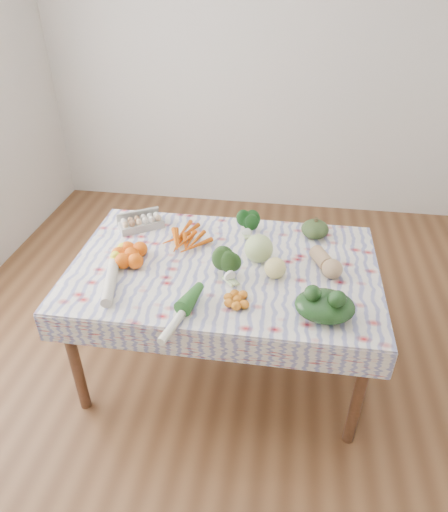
{
  "coord_description": "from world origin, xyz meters",
  "views": [
    {
      "loc": [
        0.3,
        -2.01,
        2.19
      ],
      "look_at": [
        0.0,
        0.0,
        0.82
      ],
      "focal_mm": 32.0,
      "sensor_mm": 36.0,
      "label": 1
    }
  ],
  "objects": [
    {
      "name": "grapefruit",
      "position": [
        0.28,
        -0.07,
        0.82
      ],
      "size": [
        0.13,
        0.13,
        0.11
      ],
      "primitive_type": "sphere",
      "rotation": [
        0.0,
        0.0,
        0.13
      ],
      "color": "#EBDD81",
      "rests_on": "tablecloth"
    },
    {
      "name": "ground",
      "position": [
        0.0,
        0.0,
        0.0
      ],
      "size": [
        4.5,
        4.5,
        0.0
      ],
      "primitive_type": "plane",
      "color": "brown",
      "rests_on": "ground"
    },
    {
      "name": "broccoli",
      "position": [
        0.02,
        -0.11,
        0.82
      ],
      "size": [
        0.21,
        0.21,
        0.11
      ],
      "primitive_type": "ellipsoid",
      "rotation": [
        0.0,
        0.0,
        0.63
      ],
      "color": "#264C1B",
      "rests_on": "tablecloth"
    },
    {
      "name": "kabocha_squash",
      "position": [
        0.49,
        0.37,
        0.81
      ],
      "size": [
        0.19,
        0.19,
        0.11
      ],
      "primitive_type": "ellipsoid",
      "rotation": [
        0.0,
        0.0,
        0.18
      ],
      "color": "#354D23",
      "rests_on": "tablecloth"
    },
    {
      "name": "spinach_bag",
      "position": [
        0.52,
        -0.34,
        0.82
      ],
      "size": [
        0.34,
        0.31,
        0.12
      ],
      "primitive_type": "ellipsoid",
      "rotation": [
        0.0,
        0.0,
        0.39
      ],
      "color": "#153214",
      "rests_on": "tablecloth"
    },
    {
      "name": "orange_cluster",
      "position": [
        -0.5,
        -0.04,
        0.81
      ],
      "size": [
        0.3,
        0.3,
        0.09
      ],
      "primitive_type": "cube",
      "rotation": [
        0.0,
        0.0,
        0.1
      ],
      "color": "#F35C0A",
      "rests_on": "tablecloth"
    },
    {
      "name": "tablecloth",
      "position": [
        0.0,
        0.0,
        0.76
      ],
      "size": [
        1.66,
        1.06,
        0.01
      ],
      "primitive_type": "cube",
      "color": "white",
      "rests_on": "dining_table"
    },
    {
      "name": "mandarin_cluster",
      "position": [
        0.11,
        -0.31,
        0.79
      ],
      "size": [
        0.19,
        0.19,
        0.05
      ],
      "primitive_type": "cube",
      "rotation": [
        0.0,
        0.0,
        0.21
      ],
      "color": "orange",
      "rests_on": "tablecloth"
    },
    {
      "name": "leek",
      "position": [
        -0.13,
        -0.46,
        0.78
      ],
      "size": [
        0.14,
        0.39,
        0.04
      ],
      "primitive_type": "cylinder",
      "rotation": [
        1.57,
        0.0,
        -0.25
      ],
      "color": "white",
      "rests_on": "tablecloth"
    },
    {
      "name": "daikon",
      "position": [
        -0.54,
        -0.26,
        0.79
      ],
      "size": [
        0.15,
        0.4,
        0.06
      ],
      "primitive_type": "cylinder",
      "rotation": [
        1.57,
        0.0,
        0.24
      ],
      "color": "beige",
      "rests_on": "tablecloth"
    },
    {
      "name": "butternut_squash",
      "position": [
        0.54,
        0.04,
        0.82
      ],
      "size": [
        0.2,
        0.26,
        0.11
      ],
      "primitive_type": "ellipsoid",
      "rotation": [
        0.0,
        0.0,
        0.44
      ],
      "color": "tan",
      "rests_on": "tablecloth"
    },
    {
      "name": "dining_table",
      "position": [
        0.0,
        0.0,
        0.68
      ],
      "size": [
        1.6,
        1.0,
        0.75
      ],
      "color": "brown",
      "rests_on": "ground"
    },
    {
      "name": "cabbage",
      "position": [
        0.18,
        0.07,
        0.84
      ],
      "size": [
        0.19,
        0.19,
        0.16
      ],
      "primitive_type": "sphere",
      "rotation": [
        0.0,
        0.0,
        0.22
      ],
      "color": "#B2CD7F",
      "rests_on": "tablecloth"
    },
    {
      "name": "kale_bunch",
      "position": [
        0.08,
        0.34,
        0.82
      ],
      "size": [
        0.16,
        0.15,
        0.12
      ],
      "primitive_type": "ellipsoid",
      "rotation": [
        0.0,
        0.0,
        0.27
      ],
      "color": "#123C13",
      "rests_on": "tablecloth"
    },
    {
      "name": "egg_carton",
      "position": [
        -0.56,
        0.31,
        0.8
      ],
      "size": [
        0.28,
        0.23,
        0.07
      ],
      "primitive_type": "cube",
      "rotation": [
        0.0,
        0.0,
        0.57
      ],
      "color": "#ACADA7",
      "rests_on": "tablecloth"
    },
    {
      "name": "carrot_bunch",
      "position": [
        -0.25,
        0.19,
        0.78
      ],
      "size": [
        0.31,
        0.3,
        0.05
      ],
      "primitive_type": "cube",
      "rotation": [
        0.0,
        0.0,
        -0.34
      ],
      "color": "#D0550A",
      "rests_on": "tablecloth"
    },
    {
      "name": "wall_back",
      "position": [
        0.0,
        2.25,
        1.4
      ],
      "size": [
        4.0,
        0.04,
        2.8
      ],
      "primitive_type": "cube",
      "color": "silver",
      "rests_on": "ground"
    }
  ]
}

